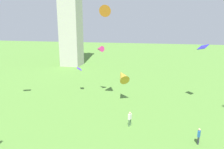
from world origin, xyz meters
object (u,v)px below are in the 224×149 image
object	(u,v)px
person_1	(199,135)
kite_flying_0	(79,69)
kite_flying_3	(100,49)
kite_flying_7	(203,47)
person_0	(130,118)
kite_flying_6	(107,9)
kite_flying_8	(123,76)

from	to	relation	value
person_1	kite_flying_0	xyz separation A→B (m)	(-16.71, 12.75, 3.04)
person_1	kite_flying_3	bearing A→B (deg)	62.46
kite_flying_7	person_0	bearing A→B (deg)	105.80
person_1	kite_flying_7	world-z (taller)	kite_flying_7
person_0	person_1	bearing A→B (deg)	-87.50
person_0	kite_flying_6	xyz separation A→B (m)	(-4.25, 6.83, 12.04)
person_1	kite_flying_7	size ratio (longest dim) A/B	0.90
person_0	kite_flying_3	distance (m)	13.77
kite_flying_0	kite_flying_7	xyz separation A→B (m)	(18.51, -0.70, 4.06)
kite_flying_7	kite_flying_0	bearing A→B (deg)	55.21
kite_flying_3	person_1	bearing A→B (deg)	81.84
kite_flying_0	kite_flying_6	distance (m)	11.25
kite_flying_0	person_0	bearing A→B (deg)	-163.97
person_0	kite_flying_7	xyz separation A→B (m)	(8.69, 9.80, 7.03)
person_0	kite_flying_6	bearing A→B (deg)	52.43
kite_flying_0	kite_flying_3	bearing A→B (deg)	-117.36
kite_flying_8	person_1	bearing A→B (deg)	101.58
kite_flying_0	kite_flying_6	bearing A→B (deg)	-150.44
kite_flying_0	kite_flying_6	size ratio (longest dim) A/B	0.50
person_1	kite_flying_6	xyz separation A→B (m)	(-11.15, 9.08, 12.10)
kite_flying_7	kite_flying_3	bearing A→B (deg)	54.78
kite_flying_7	kite_flying_8	xyz separation A→B (m)	(-10.92, -1.60, -4.31)
person_0	kite_flying_8	xyz separation A→B (m)	(-2.23, 8.20, 2.73)
kite_flying_3	kite_flying_8	distance (m)	5.90
person_0	kite_flying_7	distance (m)	14.87
kite_flying_3	kite_flying_7	distance (m)	15.04
kite_flying_7	kite_flying_8	size ratio (longest dim) A/B	0.61
person_0	kite_flying_3	xyz separation A→B (m)	(-6.31, 10.48, 6.32)
person_0	kite_flying_6	distance (m)	14.48
kite_flying_8	kite_flying_7	bearing A→B (deg)	158.77
kite_flying_6	kite_flying_8	distance (m)	9.63
kite_flying_7	kite_flying_8	distance (m)	11.85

